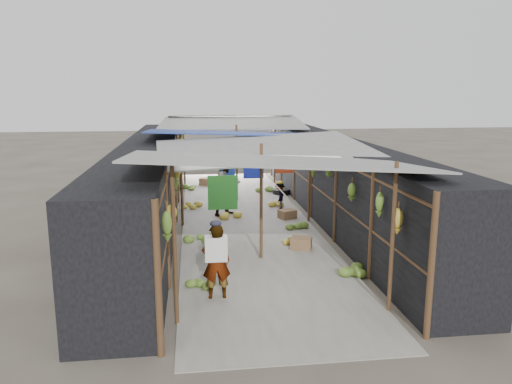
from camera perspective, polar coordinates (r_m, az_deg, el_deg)
name	(u,v)px	position (r m, az deg, el deg)	size (l,w,h in m)	color
ground	(286,317)	(8.63, 3.41, -14.07)	(80.00, 80.00, 0.00)	#6B6356
aisle_slab	(245,219)	(14.70, -1.30, -3.09)	(3.60, 16.00, 0.02)	#9E998E
stall_left	(150,183)	(14.42, -12.05, 1.01)	(1.40, 15.00, 2.30)	black
stall_right	(335,179)	(14.97, 9.02, 1.50)	(1.40, 15.00, 2.30)	black
crate_near	(301,243)	(12.00, 5.20, -5.86)	(0.48, 0.39, 0.29)	#92694A
crate_mid	(287,214)	(14.73, 3.59, -2.57)	(0.46, 0.37, 0.28)	#92694A
crate_back	(206,182)	(19.96, -5.78, 1.18)	(0.47, 0.39, 0.30)	#92694A
black_basin	(281,192)	(18.20, 2.88, 0.04)	(0.62, 0.62, 0.19)	black
vendor_elderly	(216,262)	(9.08, -4.57, -7.96)	(0.51, 0.34, 1.40)	white
shopper_blue	(228,186)	(14.97, -3.21, 0.75)	(0.90, 0.70, 1.85)	navy
vendor_seated	(280,196)	(15.80, 2.74, -0.48)	(0.56, 0.32, 0.87)	#4F4844
market_canopy	(244,136)	(14.61, -1.37, 6.38)	(5.62, 15.20, 2.77)	brown
hanging_bananas	(244,163)	(14.33, -1.36, 3.37)	(3.96, 13.88, 0.75)	#587B28
floor_bananas	(241,214)	(14.65, -1.75, -2.53)	(3.97, 10.14, 0.36)	#587B28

